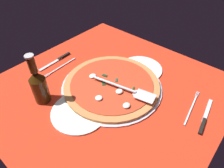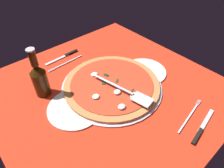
{
  "view_description": "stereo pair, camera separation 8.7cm",
  "coord_description": "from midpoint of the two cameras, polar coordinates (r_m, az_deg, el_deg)",
  "views": [
    {
      "loc": [
        -46.4,
        -42.43,
        60.91
      ],
      "look_at": [
        2.42,
        -0.16,
        2.06
      ],
      "focal_mm": 31.72,
      "sensor_mm": 36.0,
      "label": 1
    },
    {
      "loc": [
        -40.26,
        -48.63,
        60.91
      ],
      "look_at": [
        2.42,
        -0.16,
        2.06
      ],
      "focal_mm": 31.72,
      "sensor_mm": 36.0,
      "label": 2
    }
  ],
  "objects": [
    {
      "name": "checker_pattern",
      "position": [
        0.87,
        -3.98,
        -1.87
      ],
      "size": [
        93.3,
        93.3,
        0.1
      ],
      "color": "silver",
      "rests_on": "ground_plane"
    },
    {
      "name": "dinner_plate_left",
      "position": [
        0.8,
        -12.43,
        -8.04
      ],
      "size": [
        22.14,
        22.14,
        1.0
      ],
      "primitive_type": "cylinder",
      "color": "white",
      "rests_on": "ground_plane"
    },
    {
      "name": "place_setting_near",
      "position": [
        0.83,
        20.86,
        -8.14
      ],
      "size": [
        20.43,
        15.11,
        1.4
      ],
      "rotation": [
        0.0,
        0.0,
        0.16
      ],
      "color": "white",
      "rests_on": "ground_plane"
    },
    {
      "name": "dinner_plate_right",
      "position": [
        0.98,
        5.76,
        4.24
      ],
      "size": [
        20.92,
        20.92,
        1.0
      ],
      "primitive_type": "cylinder",
      "color": "white",
      "rests_on": "ground_plane"
    },
    {
      "name": "pizza_server",
      "position": [
        0.82,
        0.89,
        -1.49
      ],
      "size": [
        9.32,
        28.62,
        1.0
      ],
      "rotation": [
        0.0,
        0.0,
        4.93
      ],
      "color": "silver",
      "rests_on": "pizza"
    },
    {
      "name": "pizza",
      "position": [
        0.87,
        -2.81,
        -0.3
      ],
      "size": [
        42.31,
        42.31,
        2.77
      ],
      "color": "#C27D44",
      "rests_on": "pizza_pan"
    },
    {
      "name": "place_setting_far",
      "position": [
        1.06,
        -17.33,
        5.48
      ],
      "size": [
        21.99,
        13.59,
        1.4
      ],
      "rotation": [
        0.0,
        0.0,
        3.18
      ],
      "color": "white",
      "rests_on": "ground_plane"
    },
    {
      "name": "ground_plane",
      "position": [
        0.88,
        -3.96,
        -2.08
      ],
      "size": [
        93.3,
        93.3,
        0.8
      ],
      "primitive_type": "cube",
      "color": "red"
    },
    {
      "name": "beer_bottle",
      "position": [
        0.84,
        -23.21,
        -0.41
      ],
      "size": [
        6.3,
        6.3,
        22.48
      ],
      "color": "#361F08",
      "rests_on": "ground_plane"
    },
    {
      "name": "pizza_pan",
      "position": [
        0.88,
        -2.83,
        -0.84
      ],
      "size": [
        44.52,
        44.52,
        0.96
      ],
      "primitive_type": "cylinder",
      "color": "silver",
      "rests_on": "ground_plane"
    }
  ]
}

